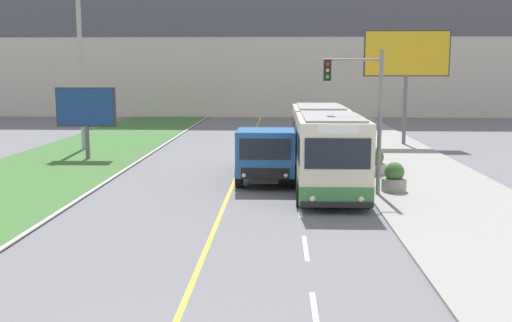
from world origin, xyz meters
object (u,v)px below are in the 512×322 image
at_px(traffic_light_mast, 363,103).
at_px(billboard_small, 86,109).
at_px(planter_round_near, 394,178).
at_px(utility_pole_far, 81,60).
at_px(dump_truck, 266,155).
at_px(city_bus, 324,146).
at_px(billboard_large, 407,57).
at_px(planter_round_second, 374,163).

distance_m(traffic_light_mast, billboard_small, 16.76).
bearing_deg(traffic_light_mast, planter_round_near, 22.71).
bearing_deg(billboard_small, traffic_light_mast, -33.95).
bearing_deg(billboard_small, utility_pole_far, 110.75).
bearing_deg(traffic_light_mast, dump_truck, 144.75).
distance_m(city_bus, dump_truck, 2.56).
distance_m(city_bus, billboard_large, 15.45).
distance_m(utility_pole_far, billboard_large, 20.60).
height_order(utility_pole_far, traffic_light_mast, utility_pole_far).
xyz_separation_m(dump_truck, planter_round_near, (5.19, -2.10, -0.63)).
bearing_deg(utility_pole_far, traffic_light_mast, -40.92).
relative_size(billboard_large, planter_round_second, 5.92).
height_order(dump_truck, traffic_light_mast, traffic_light_mast).
xyz_separation_m(city_bus, dump_truck, (-2.53, -0.12, -0.39)).
height_order(city_bus, traffic_light_mast, traffic_light_mast).
bearing_deg(city_bus, traffic_light_mast, -65.70).
bearing_deg(billboard_small, city_bus, -27.43).
height_order(billboard_large, billboard_small, billboard_large).
relative_size(traffic_light_mast, planter_round_near, 4.84).
xyz_separation_m(billboard_large, planter_round_second, (-3.78, -11.82, -5.09)).
relative_size(city_bus, utility_pole_far, 1.13).
xyz_separation_m(traffic_light_mast, planter_round_near, (1.40, 0.59, -3.03)).
distance_m(traffic_light_mast, planter_round_second, 5.55).
height_order(utility_pole_far, billboard_small, utility_pole_far).
bearing_deg(dump_truck, utility_pole_far, 137.41).
bearing_deg(billboard_large, planter_round_near, -102.82).
bearing_deg(dump_truck, planter_round_second, 20.10).
height_order(utility_pole_far, billboard_large, utility_pole_far).
bearing_deg(traffic_light_mast, billboard_large, 73.04).
distance_m(city_bus, traffic_light_mast, 3.67).
relative_size(dump_truck, billboard_large, 0.92).
xyz_separation_m(traffic_light_mast, planter_round_second, (1.20, 4.51, -3.00)).
distance_m(dump_truck, billboard_small, 12.19).
bearing_deg(planter_round_near, utility_pole_far, 142.77).
relative_size(billboard_large, billboard_small, 1.88).
bearing_deg(utility_pole_far, city_bus, -36.75).
distance_m(billboard_large, planter_round_second, 13.41).
bearing_deg(planter_round_second, billboard_small, 162.22).
xyz_separation_m(billboard_large, billboard_small, (-18.87, -6.98, -2.96)).
relative_size(traffic_light_mast, billboard_small, 1.43).
xyz_separation_m(dump_truck, utility_pole_far, (-11.61, 10.67, 4.27)).
bearing_deg(planter_round_near, traffic_light_mast, -157.29).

